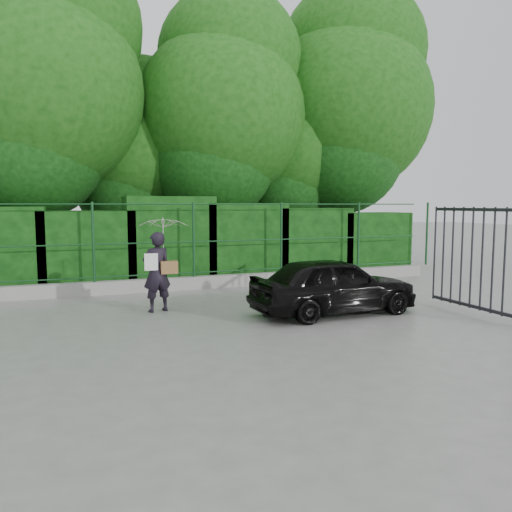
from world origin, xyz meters
name	(u,v)px	position (x,y,z in m)	size (l,w,h in m)	color
ground	(238,336)	(0.00, 0.00, 0.00)	(80.00, 80.00, 0.00)	gray
kerb	(178,284)	(0.00, 4.50, 0.15)	(14.00, 0.25, 0.30)	#9E9E99
fence	(186,240)	(0.22, 4.50, 1.20)	(14.13, 0.06, 1.80)	#14401D
hedge	(162,245)	(-0.18, 5.50, 1.02)	(14.20, 1.20, 2.25)	black
trees	(191,118)	(1.14, 7.74, 4.62)	(17.10, 6.15, 8.08)	black
gate	(504,254)	(4.60, -0.72, 1.19)	(0.22, 2.33, 2.36)	#27272D
woman	(162,249)	(-0.77, 2.28, 1.20)	(0.93, 0.94, 1.81)	black
car	(334,285)	(2.18, 0.88, 0.54)	(1.28, 3.18, 1.08)	black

